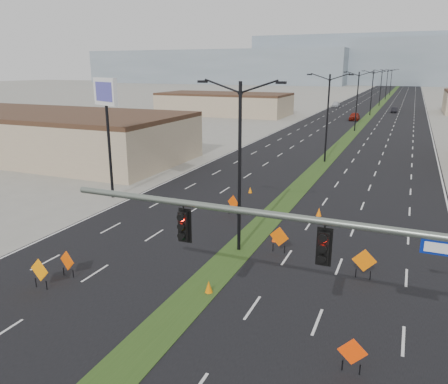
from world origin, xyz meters
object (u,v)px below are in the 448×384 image
at_px(signal_mast, 384,270).
at_px(cone_0, 275,237).
at_px(streetlight_4, 381,87).
at_px(construction_sign_4, 352,353).
at_px(car_mid, 394,110).
at_px(pole_sign_west, 106,101).
at_px(car_far, 336,104).
at_px(construction_sign_1, 40,271).
at_px(construction_sign_2, 233,203).
at_px(streetlight_6, 391,81).
at_px(construction_sign_5, 364,262).
at_px(construction_sign_0, 67,262).
at_px(streetlight_5, 387,83).
at_px(streetlight_2, 357,100).
at_px(construction_sign_3, 279,238).
at_px(streetlight_1, 327,116).
at_px(cone_3, 250,190).
at_px(streetlight_3, 372,92).
at_px(car_left, 354,116).
at_px(cone_1, 209,287).
at_px(streetlight_0, 240,163).
at_px(cone_2, 319,212).

relative_size(signal_mast, cone_0, 26.46).
relative_size(streetlight_4, construction_sign_4, 7.04).
height_order(car_mid, construction_sign_4, construction_sign_4).
distance_m(streetlight_4, car_mid, 19.70).
bearing_deg(streetlight_4, construction_sign_4, -86.32).
bearing_deg(pole_sign_west, signal_mast, -11.66).
bearing_deg(car_far, pole_sign_west, -93.46).
xyz_separation_m(signal_mast, car_mid, (-3.69, 103.53, -4.16)).
distance_m(car_far, construction_sign_1, 112.87).
bearing_deg(car_mid, car_far, 145.96).
bearing_deg(cone_0, construction_sign_2, 138.79).
distance_m(streetlight_6, pole_sign_west, 162.38).
height_order(construction_sign_5, cone_0, construction_sign_5).
distance_m(signal_mast, construction_sign_0, 16.43).
height_order(streetlight_5, construction_sign_5, streetlight_5).
distance_m(streetlight_2, construction_sign_3, 55.65).
height_order(car_mid, construction_sign_0, construction_sign_0).
height_order(streetlight_1, car_mid, streetlight_1).
xyz_separation_m(construction_sign_4, pole_sign_west, (-21.78, 15.04, 7.30)).
relative_size(construction_sign_0, construction_sign_4, 1.03).
bearing_deg(construction_sign_0, construction_sign_5, 34.18).
relative_size(construction_sign_2, cone_3, 2.75).
distance_m(streetlight_2, construction_sign_0, 63.39).
distance_m(signal_mast, streetlight_5, 150.25).
distance_m(streetlight_2, cone_0, 54.13).
bearing_deg(construction_sign_4, car_far, 93.33).
bearing_deg(streetlight_3, cone_3, -92.86).
distance_m(car_left, cone_0, 70.93).
height_order(construction_sign_0, construction_sign_4, construction_sign_0).
distance_m(streetlight_1, streetlight_5, 112.00).
relative_size(streetlight_6, construction_sign_3, 6.11).
height_order(streetlight_5, cone_1, streetlight_5).
bearing_deg(streetlight_0, streetlight_5, 90.00).
bearing_deg(streetlight_5, cone_0, -89.32).
relative_size(cone_2, cone_3, 1.20).
height_order(car_left, cone_1, car_left).
height_order(streetlight_6, cone_0, streetlight_6).
bearing_deg(car_left, streetlight_0, -89.07).
distance_m(construction_sign_3, cone_2, 7.69).
bearing_deg(streetlight_4, streetlight_1, -90.00).
xyz_separation_m(cone_1, pole_sign_west, (-14.55, 11.77, 7.80)).
bearing_deg(car_far, signal_mast, -82.02).
height_order(car_left, construction_sign_5, construction_sign_5).
bearing_deg(car_mid, streetlight_4, 105.07).
relative_size(construction_sign_5, cone_1, 2.53).
bearing_deg(car_mid, construction_sign_0, -96.48).
relative_size(cone_3, pole_sign_west, 0.06).
distance_m(car_mid, construction_sign_1, 102.64).
bearing_deg(streetlight_4, construction_sign_0, -93.41).
bearing_deg(signal_mast, construction_sign_0, 168.51).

